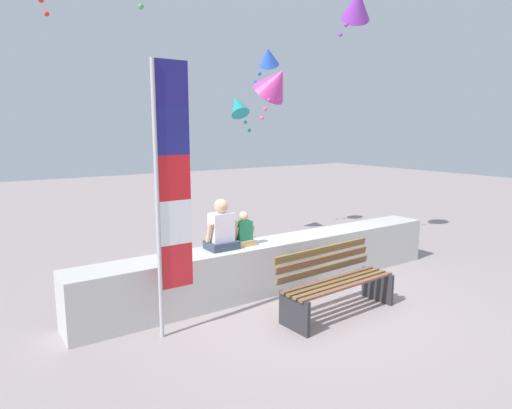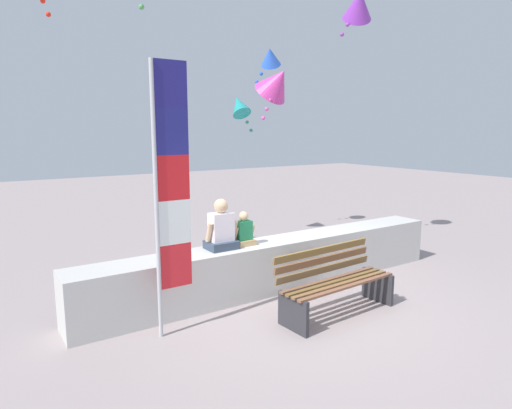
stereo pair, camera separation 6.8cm
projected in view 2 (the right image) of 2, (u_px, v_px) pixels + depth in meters
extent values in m
plane|color=gray|center=(316.00, 307.00, 6.26)|extent=(40.00, 40.00, 0.00)
cube|color=beige|center=(277.00, 264.00, 6.98)|extent=(6.37, 0.61, 0.78)
cube|color=brown|center=(349.00, 286.00, 5.81)|extent=(1.76, 0.16, 0.03)
cube|color=brown|center=(342.00, 284.00, 5.90)|extent=(1.76, 0.16, 0.03)
cube|color=brown|center=(336.00, 282.00, 5.99)|extent=(1.76, 0.16, 0.03)
cube|color=brown|center=(330.00, 279.00, 6.08)|extent=(1.76, 0.16, 0.03)
cube|color=brown|center=(325.00, 269.00, 6.14)|extent=(1.76, 0.14, 0.10)
cube|color=brown|center=(324.00, 260.00, 6.14)|extent=(1.76, 0.14, 0.10)
cube|color=brown|center=(323.00, 250.00, 6.14)|extent=(1.76, 0.14, 0.10)
cube|color=#2D2D33|center=(293.00, 313.00, 5.50)|extent=(0.08, 0.53, 0.45)
cube|color=#2D2D33|center=(377.00, 286.00, 6.46)|extent=(0.08, 0.53, 0.45)
cube|color=#334156|center=(221.00, 245.00, 6.40)|extent=(0.43, 0.35, 0.12)
cube|color=white|center=(221.00, 227.00, 6.36)|extent=(0.33, 0.22, 0.41)
cylinder|color=#D6B188|center=(209.00, 232.00, 6.24)|extent=(0.07, 0.16, 0.30)
cylinder|color=#D6B188|center=(234.00, 229.00, 6.46)|extent=(0.07, 0.16, 0.30)
sphere|color=#D6B188|center=(221.00, 206.00, 6.31)|extent=(0.21, 0.21, 0.21)
cube|color=tan|center=(244.00, 242.00, 6.61)|extent=(0.30, 0.24, 0.08)
cube|color=#258552|center=(244.00, 230.00, 6.58)|extent=(0.23, 0.15, 0.29)
cylinder|color=#D6AF85|center=(236.00, 234.00, 6.50)|extent=(0.05, 0.11, 0.21)
cylinder|color=#D6AF85|center=(252.00, 232.00, 6.65)|extent=(0.05, 0.11, 0.21)
sphere|color=#D6AF85|center=(244.00, 216.00, 6.55)|extent=(0.14, 0.14, 0.14)
cylinder|color=#B7B7BC|center=(156.00, 204.00, 5.11)|extent=(0.05, 0.05, 3.26)
cube|color=red|center=(176.00, 266.00, 5.36)|extent=(0.40, 0.02, 0.53)
cube|color=white|center=(175.00, 222.00, 5.27)|extent=(0.40, 0.02, 0.53)
cube|color=red|center=(174.00, 178.00, 5.19)|extent=(0.40, 0.02, 0.53)
cube|color=navy|center=(172.00, 132.00, 5.10)|extent=(0.40, 0.02, 0.53)
cube|color=navy|center=(171.00, 84.00, 5.01)|extent=(0.40, 0.02, 0.53)
cone|color=#DB3D9E|center=(277.00, 82.00, 8.95)|extent=(0.89, 1.04, 0.90)
sphere|color=#EE52B3|center=(273.00, 91.00, 8.91)|extent=(0.08, 0.08, 0.08)
sphere|color=#EE52B3|center=(270.00, 100.00, 8.87)|extent=(0.08, 0.08, 0.08)
sphere|color=#EE52B3|center=(267.00, 109.00, 8.83)|extent=(0.08, 0.08, 0.08)
sphere|color=#EE52B3|center=(263.00, 118.00, 8.79)|extent=(0.08, 0.08, 0.08)
sphere|color=red|center=(43.00, 1.00, 7.01)|extent=(0.08, 0.08, 0.08)
sphere|color=red|center=(48.00, 14.00, 7.14)|extent=(0.08, 0.08, 0.08)
cone|color=purple|center=(359.00, 5.00, 8.49)|extent=(0.92, 0.97, 0.78)
sphere|color=purple|center=(353.00, 15.00, 8.53)|extent=(0.08, 0.08, 0.08)
sphere|color=purple|center=(348.00, 25.00, 8.56)|extent=(0.08, 0.08, 0.08)
sphere|color=purple|center=(342.00, 35.00, 8.60)|extent=(0.08, 0.08, 0.08)
sphere|color=#4FA454|center=(141.00, 7.00, 6.38)|extent=(0.08, 0.08, 0.08)
cone|color=teal|center=(239.00, 105.00, 9.65)|extent=(0.43, 0.60, 0.59)
sphere|color=teal|center=(243.00, 114.00, 9.73)|extent=(0.08, 0.08, 0.08)
sphere|color=teal|center=(247.00, 122.00, 9.81)|extent=(0.08, 0.08, 0.08)
sphere|color=teal|center=(251.00, 131.00, 9.89)|extent=(0.08, 0.08, 0.08)
cone|color=blue|center=(270.00, 57.00, 9.77)|extent=(0.73, 0.74, 0.57)
sphere|color=blue|center=(266.00, 65.00, 9.82)|extent=(0.08, 0.08, 0.08)
sphere|color=blue|center=(261.00, 74.00, 9.86)|extent=(0.08, 0.08, 0.08)
sphere|color=blue|center=(257.00, 82.00, 9.91)|extent=(0.08, 0.08, 0.08)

